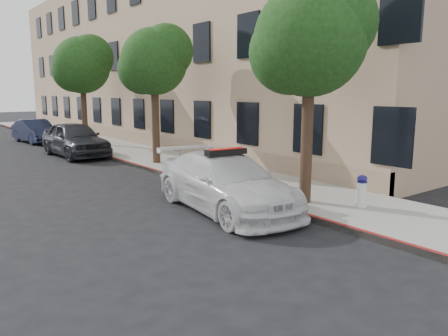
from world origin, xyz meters
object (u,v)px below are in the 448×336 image
Objects in this scene: parked_car_mid at (75,139)px; fire_hydrant at (362,191)px; traffic_cone at (239,177)px; parked_car_far at (35,131)px; police_car at (226,182)px.

parked_car_mid is 5.95× the size of fire_hydrant.
fire_hydrant reaches higher than traffic_cone.
parked_car_mid is at bearing -95.86° from parked_car_far.
police_car is 6.55× the size of traffic_cone.
police_car reaches higher than parked_car_far.
police_car is 1.25× the size of parked_car_far.
police_car is at bearing -96.17° from parked_car_far.
parked_car_far is at bearing 88.12° from parked_car_mid.
parked_car_far is at bearing 93.86° from traffic_cone.
traffic_cone is (1.18, -17.46, -0.14)m from parked_car_far.
traffic_cone is at bearing 110.98° from fire_hydrant.
police_car is 1.09× the size of parked_car_mid.
police_car reaches higher than fire_hydrant.
parked_car_mid is 10.62m from traffic_cone.
traffic_cone is at bearing -85.52° from parked_car_mid.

